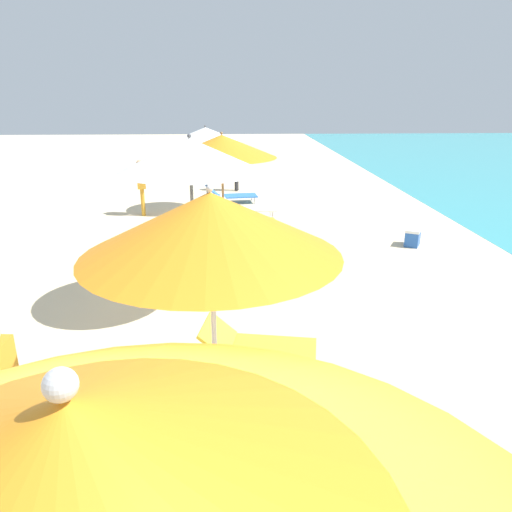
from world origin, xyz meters
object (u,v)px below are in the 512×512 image
object	(u,v)px
person_walking_near	(236,161)
cooler_box	(413,237)
lounger_fourth_shoreside	(247,221)
umbrella_second	(211,225)
umbrella_third	(190,155)
lounger_third_shoreside	(251,265)
umbrella_fourth	(222,146)
lounger_farthest_inland	(246,207)
lounger_farthest_shoreside	(230,194)
umbrella_farthest	(205,134)
lounger_second_shoreside	(257,346)
person_walking_mid	(141,182)

from	to	relation	value
person_walking_near	cooler_box	size ratio (longest dim) A/B	3.38
lounger_fourth_shoreside	umbrella_second	bearing A→B (deg)	-104.92
person_walking_near	umbrella_third	bearing A→B (deg)	96.23
lounger_fourth_shoreside	person_walking_near	bearing A→B (deg)	81.08
person_walking_near	lounger_third_shoreside	bearing A→B (deg)	101.78
umbrella_fourth	lounger_farthest_inland	bearing A→B (deg)	77.32
lounger_third_shoreside	lounger_farthest_shoreside	size ratio (longest dim) A/B	0.83
umbrella_fourth	umbrella_farthest	distance (m)	3.56
lounger_second_shoreside	cooler_box	xyz separation A→B (m)	(3.75, 4.96, -0.14)
lounger_second_shoreside	lounger_fourth_shoreside	size ratio (longest dim) A/B	0.97
person_walking_mid	umbrella_second	bearing A→B (deg)	-86.58
lounger_farthest_inland	cooler_box	xyz separation A→B (m)	(3.67, -2.55, -0.14)
lounger_fourth_shoreside	umbrella_farthest	xyz separation A→B (m)	(-1.06, 2.37, 1.87)
umbrella_fourth	cooler_box	world-z (taller)	umbrella_fourth
lounger_second_shoreside	person_walking_near	bearing A→B (deg)	100.95
umbrella_third	lounger_third_shoreside	distance (m)	2.53
lounger_third_shoreside	lounger_fourth_shoreside	size ratio (longest dim) A/B	0.89
umbrella_farthest	umbrella_fourth	bearing A→B (deg)	-81.59
umbrella_fourth	umbrella_third	bearing A→B (deg)	-97.24
umbrella_fourth	umbrella_farthest	xyz separation A→B (m)	(-0.52, 3.52, -0.04)
lounger_third_shoreside	cooler_box	xyz separation A→B (m)	(3.71, 1.99, -0.12)
umbrella_third	umbrella_farthest	size ratio (longest dim) A/B	1.12
umbrella_second	lounger_third_shoreside	size ratio (longest dim) A/B	1.88
umbrella_third	lounger_third_shoreside	bearing A→B (deg)	49.46
lounger_second_shoreside	person_walking_mid	bearing A→B (deg)	119.17
umbrella_second	umbrella_fourth	size ratio (longest dim) A/B	1.02
lounger_fourth_shoreside	person_walking_near	xyz separation A→B (m)	(-0.19, 5.36, 0.74)
umbrella_third	lounger_second_shoreside	bearing A→B (deg)	-65.28
person_walking_near	umbrella_farthest	bearing A→B (deg)	84.46
umbrella_second	lounger_farthest_inland	distance (m)	9.01
umbrella_farthest	lounger_fourth_shoreside	bearing A→B (deg)	-65.94
umbrella_farthest	person_walking_mid	size ratio (longest dim) A/B	1.57
umbrella_farthest	person_walking_near	bearing A→B (deg)	73.83
umbrella_second	lounger_second_shoreside	xyz separation A→B (m)	(0.45, 1.27, -1.89)
lounger_second_shoreside	lounger_farthest_shoreside	size ratio (longest dim) A/B	0.90
lounger_second_shoreside	lounger_fourth_shoreside	world-z (taller)	lounger_second_shoreside
umbrella_third	lounger_farthest_inland	size ratio (longest dim) A/B	1.79
person_walking_mid	lounger_farthest_inland	bearing A→B (deg)	-22.55
umbrella_second	lounger_farthest_inland	bearing A→B (deg)	86.53
umbrella_fourth	lounger_fourth_shoreside	distance (m)	2.29
umbrella_second	person_walking_near	bearing A→B (deg)	88.57
lounger_second_shoreside	lounger_third_shoreside	world-z (taller)	lounger_second_shoreside
umbrella_farthest	person_walking_mid	xyz separation A→B (m)	(-1.78, -0.42, -1.24)
lounger_second_shoreside	lounger_farthest_inland	world-z (taller)	lounger_farthest_inland
lounger_second_shoreside	umbrella_third	size ratio (longest dim) A/B	0.55
lounger_third_shoreside	person_walking_near	xyz separation A→B (m)	(-0.17, 8.56, 0.73)
umbrella_second	lounger_farthest_shoreside	xyz separation A→B (m)	(0.10, 10.82, -1.95)
umbrella_fourth	lounger_farthest_inland	size ratio (longest dim) A/B	1.65
lounger_farthest_shoreside	umbrella_third	bearing A→B (deg)	-101.25
person_walking_near	person_walking_mid	distance (m)	4.32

